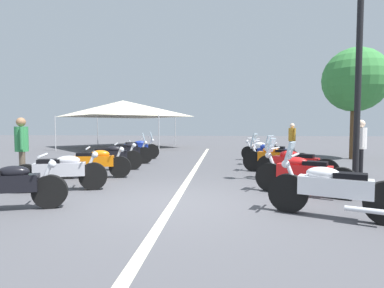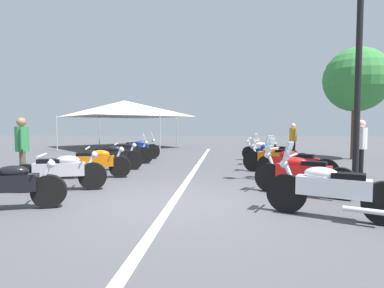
{
  "view_description": "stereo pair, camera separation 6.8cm",
  "coord_description": "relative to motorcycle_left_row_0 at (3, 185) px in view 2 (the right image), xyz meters",
  "views": [
    {
      "loc": [
        -5.81,
        -0.93,
        1.49
      ],
      "look_at": [
        3.63,
        0.0,
        0.93
      ],
      "focal_mm": 28.84,
      "sensor_mm": 36.0,
      "label": 1
    },
    {
      "loc": [
        -5.81,
        -1.0,
        1.49
      ],
      "look_at": [
        3.63,
        0.0,
        0.93
      ],
      "focal_mm": 28.84,
      "sensor_mm": 36.0,
      "label": 2
    }
  ],
  "objects": [
    {
      "name": "motorcycle_right_row_3",
      "position": [
        4.93,
        -5.48,
        0.03
      ],
      "size": [
        1.05,
        2.06,
        1.22
      ],
      "rotation": [
        0.0,
        0.0,
        1.17
      ],
      "color": "black",
      "rests_on": "ground_plane"
    },
    {
      "name": "motorcycle_left_row_1",
      "position": [
        1.65,
        -0.14,
        0.01
      ],
      "size": [
        0.88,
        2.02,
        1.0
      ],
      "rotation": [
        0.0,
        0.0,
        -1.26
      ],
      "color": "black",
      "rests_on": "ground_plane"
    },
    {
      "name": "event_tent",
      "position": [
        15.43,
        2.92,
        2.2
      ],
      "size": [
        6.91,
        6.91,
        3.2
      ],
      "color": "beige",
      "rests_on": "ground_plane"
    },
    {
      "name": "motorcycle_left_row_0",
      "position": [
        0.0,
        0.0,
        0.0
      ],
      "size": [
        0.94,
        2.06,
        0.98
      ],
      "rotation": [
        0.0,
        0.0,
        -1.24
      ],
      "color": "black",
      "rests_on": "ground_plane"
    },
    {
      "name": "motorcycle_left_row_5",
      "position": [
        8.36,
        -0.01,
        0.03
      ],
      "size": [
        0.88,
        1.99,
        1.23
      ],
      "rotation": [
        0.0,
        0.0,
        -1.25
      ],
      "color": "black",
      "rests_on": "ground_plane"
    },
    {
      "name": "motorcycle_left_row_4",
      "position": [
        6.67,
        -0.12,
        0.02
      ],
      "size": [
        0.85,
        1.96,
        1.22
      ],
      "rotation": [
        0.0,
        0.0,
        -1.26
      ],
      "color": "black",
      "rests_on": "ground_plane"
    },
    {
      "name": "motorcycle_left_row_3",
      "position": [
        4.91,
        -0.07,
        0.02
      ],
      "size": [
        0.98,
        2.09,
        1.01
      ],
      "rotation": [
        0.0,
        0.0,
        -1.21
      ],
      "color": "black",
      "rests_on": "ground_plane"
    },
    {
      "name": "street_lamp_twin_globe",
      "position": [
        2.67,
        -6.97,
        2.93
      ],
      "size": [
        0.32,
        1.22,
        4.96
      ],
      "color": "black",
      "rests_on": "ground_plane"
    },
    {
      "name": "motorcycle_right_row_2",
      "position": [
        3.42,
        -5.72,
        0.03
      ],
      "size": [
        1.33,
        1.93,
        1.22
      ],
      "rotation": [
        0.0,
        0.0,
        0.99
      ],
      "color": "black",
      "rests_on": "ground_plane"
    },
    {
      "name": "motorcycle_right_row_5",
      "position": [
        8.16,
        -5.52,
        -0.0
      ],
      "size": [
        1.19,
        1.82,
        0.98
      ],
      "rotation": [
        0.0,
        0.0,
        1.02
      ],
      "color": "black",
      "rests_on": "ground_plane"
    },
    {
      "name": "motorcycle_left_row_2",
      "position": [
        3.4,
        -0.19,
        0.0
      ],
      "size": [
        0.76,
        2.05,
        0.99
      ],
      "rotation": [
        0.0,
        0.0,
        -1.34
      ],
      "color": "black",
      "rests_on": "ground_plane"
    },
    {
      "name": "roadside_tree_0",
      "position": [
        9.39,
        -9.63,
        3.05
      ],
      "size": [
        2.8,
        2.8,
        4.92
      ],
      "color": "brown",
      "rests_on": "ground_plane"
    },
    {
      "name": "bystander_0",
      "position": [
        4.38,
        -7.8,
        0.52
      ],
      "size": [
        0.52,
        0.32,
        1.66
      ],
      "rotation": [
        0.0,
        0.0,
        1.31
      ],
      "color": "black",
      "rests_on": "ground_plane"
    },
    {
      "name": "motorcycle_right_row_1",
      "position": [
        1.79,
        -5.52,
        0.02
      ],
      "size": [
        1.1,
        1.98,
        1.22
      ],
      "rotation": [
        0.0,
        0.0,
        1.12
      ],
      "color": "black",
      "rests_on": "ground_plane"
    },
    {
      "name": "lane_centre_stripe",
      "position": [
        4.96,
        -2.87,
        -0.44
      ],
      "size": [
        19.71,
        0.16,
        0.01
      ],
      "primitive_type": "cube",
      "color": "beige",
      "rests_on": "ground_plane"
    },
    {
      "name": "bystander_1",
      "position": [
        2.35,
        1.27,
        0.55
      ],
      "size": [
        0.45,
        0.35,
        1.7
      ],
      "rotation": [
        0.0,
        0.0,
        5.34
      ],
      "color": "brown",
      "rests_on": "ground_plane"
    },
    {
      "name": "motorcycle_right_row_4",
      "position": [
        6.57,
        -5.58,
        0.02
      ],
      "size": [
        1.01,
        1.87,
        1.21
      ],
      "rotation": [
        0.0,
        0.0,
        1.14
      ],
      "color": "black",
      "rests_on": "ground_plane"
    },
    {
      "name": "bystander_2",
      "position": [
        9.52,
        -6.98,
        0.49
      ],
      "size": [
        0.51,
        0.32,
        1.6
      ],
      "rotation": [
        0.0,
        0.0,
        5.0
      ],
      "color": "black",
      "rests_on": "ground_plane"
    },
    {
      "name": "ground_plane",
      "position": [
        0.83,
        -2.87,
        -0.45
      ],
      "size": [
        80.0,
        80.0,
        0.0
      ],
      "primitive_type": "plane",
      "color": "#4C4C51"
    },
    {
      "name": "motorcycle_right_row_0",
      "position": [
        0.12,
        -5.57,
        0.03
      ],
      "size": [
        1.03,
        2.0,
        1.22
      ],
      "rotation": [
        0.0,
        0.0,
        1.16
      ],
      "color": "black",
      "rests_on": "ground_plane"
    }
  ]
}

